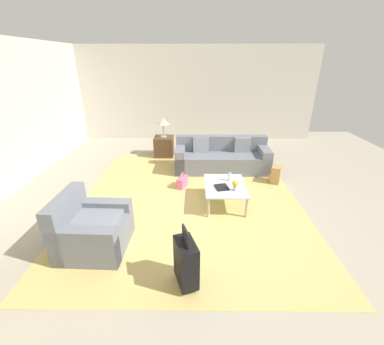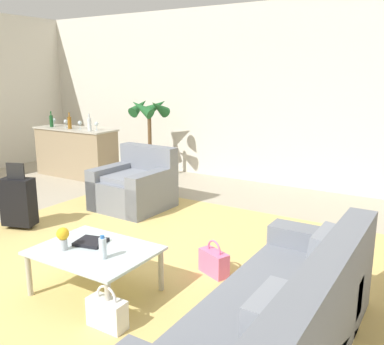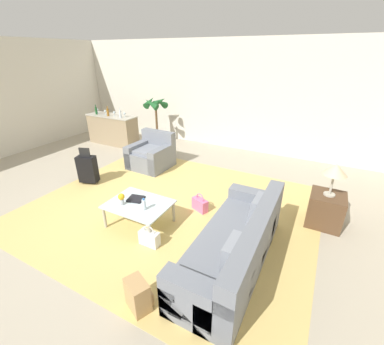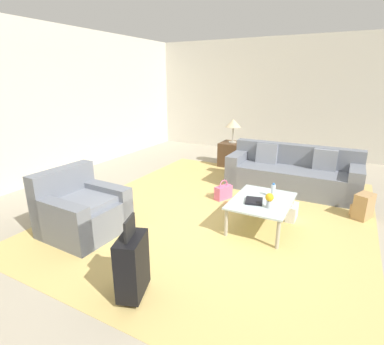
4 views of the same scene
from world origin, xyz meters
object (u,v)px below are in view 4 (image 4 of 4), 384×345
table_lamp (233,124)px  backpack_tan (363,207)px  water_bottle (273,190)px  couch (292,174)px  armchair (80,212)px  coffee_table (262,203)px  suitcase_black (132,265)px  coffee_table_book (254,201)px  flower_vase (269,199)px  side_table (232,154)px  handbag_pink (223,192)px  handbag_white (292,212)px

table_lamp → backpack_tan: (-1.80, -2.79, -0.83)m
water_bottle → couch: bearing=0.0°
couch → armchair: 3.83m
coffee_table → suitcase_black: 2.12m
water_bottle → backpack_tan: bearing=-56.0°
coffee_table_book → backpack_tan: bearing=-63.6°
coffee_table → backpack_tan: coffee_table is taller
couch → coffee_table: size_ratio=2.28×
flower_vase → side_table: flower_vase is taller
armchair → flower_vase: (1.08, -2.32, 0.24)m
handbag_pink → flower_vase: bearing=-132.7°
flower_vase → handbag_white: (0.68, -0.20, -0.41)m
armchair → flower_vase: size_ratio=4.82×
handbag_pink → backpack_tan: (0.28, -2.16, 0.06)m
couch → backpack_tan: size_ratio=5.90×
coffee_table → coffee_table_book: (-0.12, 0.08, 0.06)m
armchair → flower_vase: bearing=-65.1°
coffee_table_book → side_table: 3.25m
coffee_table → handbag_white: 0.63m
table_lamp → backpack_tan: 3.42m
water_bottle → handbag_pink: size_ratio=0.57×
flower_vase → table_lamp: bearing=28.7°
handbag_white → flower_vase: bearing=163.3°
coffee_table → table_lamp: bearing=28.2°
side_table → table_lamp: table_lamp is taller
table_lamp → backpack_tan: bearing=-122.8°
backpack_tan → armchair: bearing=123.6°
coffee_table → side_table: (2.80, 1.50, -0.09)m
flower_vase → backpack_tan: bearing=-43.0°
coffee_table_book → suitcase_black: (-1.88, 0.62, -0.08)m
armchair → handbag_pink: bearing=-32.8°
couch → flower_vase: bearing=-178.6°
suitcase_black → handbag_pink: suitcase_black is taller
coffee_table → armchair: bearing=120.8°
coffee_table_book → handbag_pink: size_ratio=0.72×
side_table → backpack_tan: bearing=-122.8°
coffee_table_book → handbag_white: coffee_table_book is taller
coffee_table_book → flower_vase: flower_vase is taller
couch → side_table: bearing=57.7°
couch → water_bottle: (-1.59, -0.00, 0.21)m
handbag_white → backpack_tan: size_ratio=0.89×
armchair → suitcase_black: size_ratio=1.16×
coffee_table_book → handbag_white: 0.79m
suitcase_black → backpack_tan: size_ratio=2.12×
coffee_table → flower_vase: (-0.22, -0.15, 0.17)m
side_table → table_lamp: size_ratio=1.03×
flower_vase → handbag_pink: size_ratio=0.57×
suitcase_black → flower_vase: bearing=-25.5°
armchair → table_lamp: table_lamp is taller
couch → suitcase_black: size_ratio=2.78×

